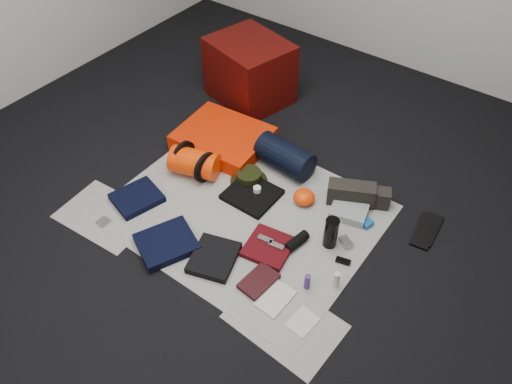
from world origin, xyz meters
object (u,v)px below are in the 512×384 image
Objects in this scene: stuff_sack at (195,163)px; compact_camera at (346,242)px; water_bottle at (331,233)px; sleeping_pad at (223,138)px; paperback_book at (259,281)px; navy_duffel at (285,157)px; red_cabinet at (250,71)px.

stuff_sack is 1.15m from compact_camera.
water_bottle reaches higher than stuff_sack.
sleeping_pad is 1.93× the size of stuff_sack.
stuff_sack is 1.53× the size of water_bottle.
compact_camera is 0.59m from paperback_book.
navy_duffel is 0.77m from compact_camera.
stuff_sack is at bearing -83.44° from sleeping_pad.
paperback_book is (-0.26, -0.54, -0.00)m from compact_camera.
red_cabinet is 1.48× the size of navy_duffel.
water_bottle reaches higher than compact_camera.
sleeping_pad is 0.36m from stuff_sack.
water_bottle is at bearing 0.31° from stuff_sack.
water_bottle is 0.52m from paperback_book.
water_bottle is at bearing -28.97° from navy_duffel.
water_bottle is (1.31, -0.95, -0.14)m from red_cabinet.
navy_duffel is 1.89× the size of water_bottle.
paperback_book is (0.93, -0.83, -0.04)m from sleeping_pad.
stuff_sack reaches higher than compact_camera.
water_bottle reaches higher than navy_duffel.
red_cabinet is 2.80× the size of water_bottle.
stuff_sack is 3.67× the size of compact_camera.
compact_camera is at bearing -22.11° from navy_duffel.
red_cabinet is at bearing 147.30° from navy_duffel.
sleeping_pad is 7.06× the size of compact_camera.
red_cabinet is 0.66m from sleeping_pad.
water_bottle is (0.60, -0.40, 0.00)m from navy_duffel.
stuff_sack is at bearing -179.69° from water_bottle.
red_cabinet is at bearing 133.81° from paperback_book.
paperback_book is at bearing -41.85° from sleeping_pad.
red_cabinet is at bearing 177.11° from compact_camera.
paperback_book is (0.89, -0.47, -0.08)m from stuff_sack.
navy_duffel is at bearing 41.45° from stuff_sack.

